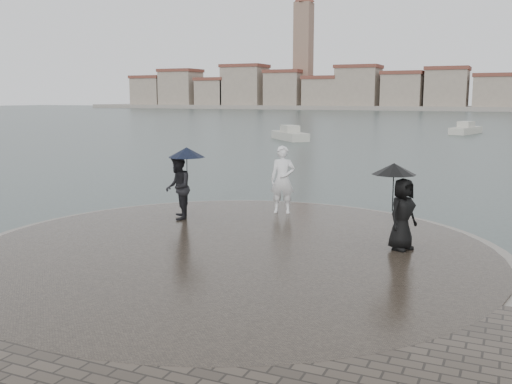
% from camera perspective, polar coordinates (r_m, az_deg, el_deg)
% --- Properties ---
extents(ground, '(400.00, 400.00, 0.00)m').
position_cam_1_polar(ground, '(10.48, -11.11, -11.85)').
color(ground, '#2B3835').
rests_on(ground, ground).
extents(kerb_ring, '(12.50, 12.50, 0.32)m').
position_cam_1_polar(kerb_ring, '(13.28, -2.32, -6.35)').
color(kerb_ring, gray).
rests_on(kerb_ring, ground).
extents(quay_tip, '(11.90, 11.90, 0.36)m').
position_cam_1_polar(quay_tip, '(13.27, -2.32, -6.26)').
color(quay_tip, '#2D261E').
rests_on(quay_tip, ground).
extents(statue, '(0.83, 0.65, 2.00)m').
position_cam_1_polar(statue, '(16.91, 2.69, 1.25)').
color(statue, white).
rests_on(statue, quay_tip).
extents(visitor_left, '(1.29, 1.18, 2.04)m').
position_cam_1_polar(visitor_left, '(16.12, -7.64, 1.22)').
color(visitor_left, black).
rests_on(visitor_left, quay_tip).
extents(visitor_right, '(1.16, 1.08, 1.95)m').
position_cam_1_polar(visitor_right, '(13.23, 14.21, -0.91)').
color(visitor_right, black).
rests_on(visitor_right, quay_tip).
extents(far_skyline, '(260.00, 20.00, 37.00)m').
position_cam_1_polar(far_skyline, '(169.06, 20.52, 9.52)').
color(far_skyline, gray).
rests_on(far_skyline, ground).
extents(boats, '(33.56, 22.91, 1.50)m').
position_cam_1_polar(boats, '(52.13, 19.85, 5.19)').
color(boats, '#BCB9A9').
rests_on(boats, ground).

